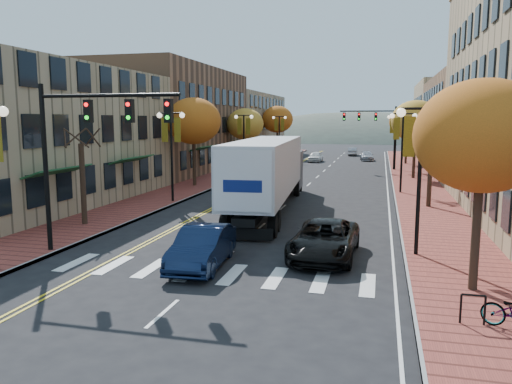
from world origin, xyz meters
The scene contains 30 objects.
ground centered at (0.00, 0.00, 0.00)m, with size 200.00×200.00×0.00m, color black.
sidewalk_left centered at (-9.00, 32.50, 0.07)m, with size 4.00×85.00×0.15m, color brown.
sidewalk_right centered at (9.00, 32.50, 0.07)m, with size 4.00×85.00×0.15m, color brown.
building_left_near centered at (-17.00, 13.00, 4.50)m, with size 12.00×22.00×9.00m, color #9E8966.
building_left_mid centered at (-17.00, 36.00, 5.50)m, with size 12.00×24.00×11.00m, color brown.
building_left_far centered at (-17.00, 61.00, 4.75)m, with size 12.00×26.00×9.50m, color #9E8966.
building_right_mid centered at (18.50, 42.00, 5.00)m, with size 15.00×24.00×10.00m, color brown.
building_right_far centered at (18.50, 64.00, 5.50)m, with size 15.00×20.00×11.00m, color #9E8966.
tree_left_a centered at (-9.00, 8.00, 2.25)m, with size 0.28×0.28×4.20m.
tree_left_b centered at (-9.00, 24.00, 5.45)m, with size 4.48×4.48×7.21m.
tree_left_c centered at (-9.00, 40.00, 5.05)m, with size 4.16×4.16×6.69m.
tree_left_d centered at (-9.00, 58.00, 5.60)m, with size 4.61×4.61×7.42m.
tree_right_a centered at (9.00, 2.00, 5.05)m, with size 4.16×4.16×6.69m.
tree_right_b centered at (9.00, 18.00, 2.25)m, with size 0.28×0.28×4.20m.
tree_right_c centered at (9.00, 34.00, 5.45)m, with size 4.48×4.48×7.21m.
tree_right_d centered at (9.00, 50.00, 5.29)m, with size 4.35×4.35×7.00m.
lamp_left_b centered at (-7.50, 16.00, 4.29)m, with size 1.96×0.36×6.05m.
lamp_left_c centered at (-7.50, 34.00, 4.29)m, with size 1.96×0.36×6.05m.
lamp_left_d centered at (-7.50, 52.00, 4.29)m, with size 1.96×0.36×6.05m.
lamp_right_a centered at (7.50, 6.00, 4.29)m, with size 1.96×0.36×6.05m.
lamp_right_b centered at (7.50, 24.00, 4.29)m, with size 1.96×0.36×6.05m.
lamp_right_c centered at (7.50, 42.00, 4.29)m, with size 1.96×0.36×6.05m.
traffic_mast_near centered at (-5.48, 3.00, 4.92)m, with size 6.10×0.35×7.00m.
traffic_mast_far centered at (5.48, 42.00, 4.92)m, with size 6.10×0.34×7.00m.
semi_truck centered at (-0.61, 15.00, 2.57)m, with size 4.18×17.79×4.40m.
navy_sedan centered at (-0.50, 2.69, 0.77)m, with size 1.64×4.69×1.55m, color #0D1834.
black_suv centered at (3.88, 5.10, 0.75)m, with size 2.48×5.39×1.50m, color black.
car_far_white centered at (-2.43, 51.53, 0.69)m, with size 1.62×4.02×1.37m, color white.
car_far_silver centered at (4.09, 55.42, 0.62)m, with size 1.74×4.27×1.24m, color #A7A7AF.
car_far_oncoming centered at (1.69, 64.59, 0.64)m, with size 1.36×3.91×1.29m, color #A7A6AD.
Camera 1 is at (5.98, -14.72, 5.57)m, focal length 35.00 mm.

